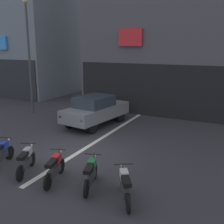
# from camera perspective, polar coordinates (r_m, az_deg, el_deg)

# --- Properties ---
(ground_plane) EXTENTS (120.00, 120.00, 0.00)m
(ground_plane) POSITION_cam_1_polar(r_m,az_deg,el_deg) (11.25, -7.67, -8.76)
(ground_plane) COLOR #333338
(lane_centre_line) EXTENTS (0.20, 18.00, 0.01)m
(lane_centre_line) POSITION_cam_1_polar(r_m,az_deg,el_deg) (16.29, 4.18, -1.54)
(lane_centre_line) COLOR silver
(lane_centre_line) RESTS_ON ground
(building_corner_left) EXTENTS (8.16, 9.88, 13.03)m
(building_corner_left) POSITION_cam_1_polar(r_m,az_deg,el_deg) (27.93, -15.62, 17.79)
(building_corner_left) COLOR gray
(building_corner_left) RESTS_ON ground
(building_mid_block) EXTENTS (10.60, 10.20, 13.19)m
(building_mid_block) POSITION_cam_1_polar(r_m,az_deg,el_deg) (21.62, 13.75, 19.45)
(building_mid_block) COLOR #56565B
(building_mid_block) RESTS_ON ground
(car_grey_crossing_near) EXTENTS (2.31, 4.30, 1.64)m
(car_grey_crossing_near) POSITION_cam_1_polar(r_m,az_deg,el_deg) (14.91, -3.46, 0.53)
(car_grey_crossing_near) COLOR black
(car_grey_crossing_near) RESTS_ON ground
(street_lamp) EXTENTS (0.36, 0.36, 7.08)m
(street_lamp) POSITION_cam_1_polar(r_m,az_deg,el_deg) (18.14, -17.06, 13.16)
(street_lamp) COLOR #47474C
(street_lamp) RESTS_ON ground
(motorcycle_blue_row_leftmost) EXTENTS (0.63, 1.62, 0.98)m
(motorcycle_blue_row_leftmost) POSITION_cam_1_polar(r_m,az_deg,el_deg) (10.81, -22.15, -8.04)
(motorcycle_blue_row_leftmost) COLOR black
(motorcycle_blue_row_leftmost) RESTS_ON ground
(motorcycle_silver_row_left_mid) EXTENTS (0.76, 1.56, 0.98)m
(motorcycle_silver_row_left_mid) POSITION_cam_1_polar(r_m,az_deg,el_deg) (9.93, -17.51, -9.58)
(motorcycle_silver_row_left_mid) COLOR black
(motorcycle_silver_row_left_mid) RESTS_ON ground
(motorcycle_red_row_centre) EXTENTS (0.63, 1.62, 0.98)m
(motorcycle_red_row_centre) POSITION_cam_1_polar(r_m,az_deg,el_deg) (9.14, -11.89, -11.31)
(motorcycle_red_row_centre) COLOR black
(motorcycle_red_row_centre) RESTS_ON ground
(motorcycle_green_row_right_mid) EXTENTS (0.66, 1.61, 0.98)m
(motorcycle_green_row_right_mid) POSITION_cam_1_polar(r_m,az_deg,el_deg) (8.62, -4.46, -12.65)
(motorcycle_green_row_right_mid) COLOR black
(motorcycle_green_row_right_mid) RESTS_ON ground
(motorcycle_white_row_rightmost) EXTENTS (0.94, 1.45, 0.98)m
(motorcycle_white_row_rightmost) POSITION_cam_1_polar(r_m,az_deg,el_deg) (7.94, 2.71, -15.06)
(motorcycle_white_row_rightmost) COLOR black
(motorcycle_white_row_rightmost) RESTS_ON ground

